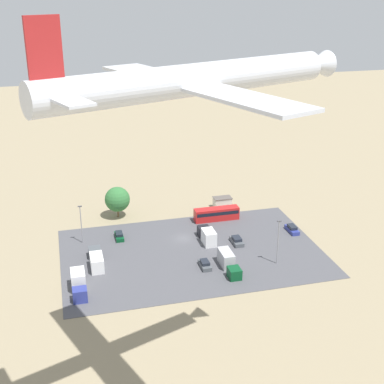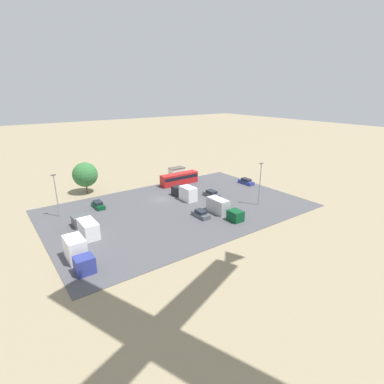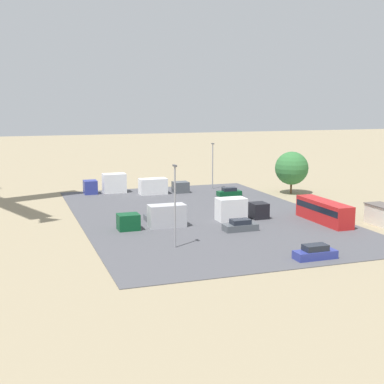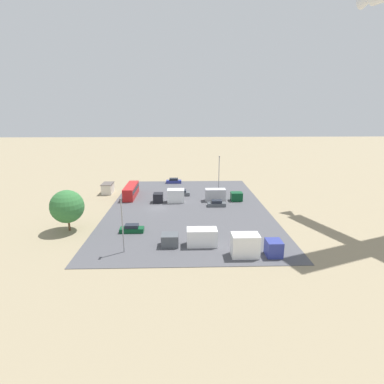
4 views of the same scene
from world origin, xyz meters
name	(u,v)px [view 3 (image 3 of 4)]	position (x,y,z in m)	size (l,w,h in m)	color
ground_plane	(244,213)	(0.00, 0.00, 0.00)	(400.00, 400.00, 0.00)	gray
parking_lot_surface	(201,216)	(0.00, 6.96, 0.04)	(54.13, 35.33, 0.08)	#4C4C51
shed_building	(382,215)	(-13.43, -14.33, 1.40)	(4.57, 2.79, 2.78)	silver
bus	(324,211)	(-9.81, -7.51, 1.70)	(10.73, 2.55, 3.01)	red
parked_car_0	(229,192)	(13.99, -3.45, 0.69)	(1.72, 4.30, 1.46)	#0C4723
parked_car_1	(315,253)	(-24.60, 3.05, 0.72)	(1.78, 4.63, 1.54)	navy
parked_car_2	(159,216)	(-0.96, 13.62, 0.68)	(1.82, 4.17, 1.44)	#4C5156
parked_car_3	(240,226)	(-10.50, 5.40, 0.70)	(1.98, 4.43, 1.50)	#4C5156
parked_truck_0	(108,184)	(23.91, 16.44, 1.68)	(2.58, 7.60, 3.50)	navy
parked_truck_1	(156,217)	(-5.32, 15.26, 1.45)	(2.33, 9.08, 2.99)	#0C4723
parked_truck_2	(161,187)	(19.95, 7.45, 1.38)	(2.49, 9.05, 2.85)	#4C5156
parked_truck_3	(239,210)	(-4.53, 2.93, 1.54)	(2.52, 7.44, 3.18)	black
tree_near_shed	(292,168)	(12.74, -15.15, 4.66)	(6.02, 6.02, 7.68)	brown
light_pole_lot_centre	(213,164)	(22.00, -3.38, 4.88)	(0.90, 0.28, 8.74)	gray
light_pole_lot_edge	(175,203)	(-15.47, 15.79, 5.28)	(0.90, 0.28, 9.53)	gray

